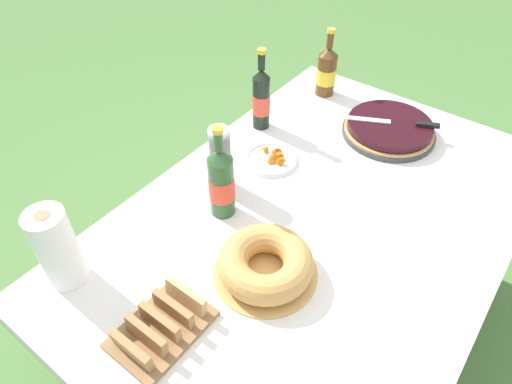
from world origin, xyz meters
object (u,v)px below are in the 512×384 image
(cider_bottle_green, at_px, (221,182))
(juice_bottle_red, at_px, (261,99))
(cup_stack, at_px, (221,159))
(bundt_cake, at_px, (267,264))
(berry_tart, at_px, (389,129))
(snack_plate_left, at_px, (272,158))
(cider_bottle_amber, at_px, (327,71))
(paper_towel_roll, at_px, (57,248))
(serving_knife, at_px, (398,122))
(bread_board, at_px, (161,326))

(cider_bottle_green, xyz_separation_m, juice_bottle_red, (0.47, 0.19, 0.00))
(cup_stack, bearing_deg, bundt_cake, -121.60)
(berry_tart, xyz_separation_m, cider_bottle_green, (-0.73, 0.25, 0.10))
(snack_plate_left, bearing_deg, cider_bottle_amber, 9.87)
(bundt_cake, bearing_deg, cider_bottle_amber, 21.69)
(cider_bottle_green, bearing_deg, paper_towel_roll, 158.93)
(berry_tart, bearing_deg, cider_bottle_green, 160.91)
(juice_bottle_red, bearing_deg, cider_bottle_amber, -11.43)
(juice_bottle_red, distance_m, paper_towel_roll, 0.94)
(serving_knife, bearing_deg, snack_plate_left, 28.39)
(bundt_cake, xyz_separation_m, cup_stack, (0.22, 0.35, 0.07))
(serving_knife, xyz_separation_m, bundt_cake, (-0.86, 0.01, -0.02))
(snack_plate_left, bearing_deg, paper_towel_roll, 168.46)
(berry_tart, height_order, cider_bottle_green, cider_bottle_green)
(cider_bottle_amber, relative_size, snack_plate_left, 1.53)
(serving_knife, xyz_separation_m, snack_plate_left, (-0.43, 0.30, -0.05))
(paper_towel_roll, relative_size, bread_board, 1.00)
(cider_bottle_amber, bearing_deg, bundt_cake, -158.31)
(juice_bottle_red, bearing_deg, paper_towel_roll, -179.47)
(cup_stack, bearing_deg, cider_bottle_amber, 2.35)
(juice_bottle_red, relative_size, bread_board, 1.29)
(paper_towel_roll, bearing_deg, cider_bottle_amber, -2.92)
(paper_towel_roll, bearing_deg, snack_plate_left, -11.54)
(cider_bottle_green, xyz_separation_m, cider_bottle_amber, (0.84, 0.12, -0.02))
(paper_towel_roll, bearing_deg, juice_bottle_red, 0.53)
(bundt_cake, bearing_deg, bread_board, 160.36)
(snack_plate_left, bearing_deg, juice_bottle_red, 46.88)
(bundt_cake, distance_m, bread_board, 0.33)
(cider_bottle_amber, bearing_deg, bread_board, -167.98)
(cider_bottle_green, height_order, paper_towel_roll, cider_bottle_green)
(serving_knife, xyz_separation_m, cider_bottle_green, (-0.74, 0.28, 0.06))
(berry_tart, xyz_separation_m, bundt_cake, (-0.85, -0.02, 0.02))
(cup_stack, distance_m, cider_bottle_amber, 0.75)
(cup_stack, distance_m, juice_bottle_red, 0.39)
(snack_plate_left, bearing_deg, cider_bottle_green, -175.79)
(bundt_cake, height_order, paper_towel_roll, paper_towel_roll)
(cup_stack, relative_size, bread_board, 0.93)
(cider_bottle_green, bearing_deg, serving_knife, -20.57)
(cider_bottle_green, xyz_separation_m, bread_board, (-0.44, -0.16, -0.10))
(snack_plate_left, bearing_deg, berry_tart, -33.31)
(berry_tart, bearing_deg, paper_towel_roll, 160.12)
(cup_stack, xyz_separation_m, paper_towel_roll, (-0.57, 0.10, 0.01))
(serving_knife, height_order, juice_bottle_red, juice_bottle_red)
(serving_knife, relative_size, juice_bottle_red, 1.03)
(snack_plate_left, bearing_deg, bundt_cake, -146.00)
(serving_knife, height_order, bundt_cake, bundt_cake)
(bundt_cake, relative_size, juice_bottle_red, 0.91)
(serving_knife, bearing_deg, cider_bottle_green, 42.73)
(paper_towel_roll, bearing_deg, bread_board, -83.44)
(cider_bottle_green, relative_size, bread_board, 1.30)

